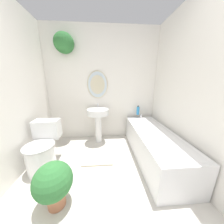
# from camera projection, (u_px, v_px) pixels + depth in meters

# --- Properties ---
(wall_back) EXTENTS (2.49, 0.37, 2.40)m
(wall_back) POSITION_uv_depth(u_px,v_px,m) (98.00, 81.00, 2.45)
(wall_back) COLOR silver
(wall_back) RESTS_ON ground_plane
(wall_right) EXTENTS (0.06, 2.46, 2.40)m
(wall_right) POSITION_uv_depth(u_px,v_px,m) (197.00, 90.00, 1.44)
(wall_right) COLOR silver
(wall_right) RESTS_ON ground_plane
(toilet) EXTENTS (0.41, 0.60, 0.70)m
(toilet) POSITION_uv_depth(u_px,v_px,m) (43.00, 149.00, 1.70)
(toilet) COLOR white
(toilet) RESTS_ON ground_plane
(pedestal_sink) EXTENTS (0.45, 0.45, 0.85)m
(pedestal_sink) POSITION_uv_depth(u_px,v_px,m) (98.00, 117.00, 2.38)
(pedestal_sink) COLOR white
(pedestal_sink) RESTS_ON ground_plane
(bathtub) EXTENTS (0.61, 1.64, 0.57)m
(bathtub) POSITION_uv_depth(u_px,v_px,m) (153.00, 144.00, 1.95)
(bathtub) COLOR silver
(bathtub) RESTS_ON ground_plane
(shampoo_bottle) EXTENTS (0.06, 0.06, 0.21)m
(shampoo_bottle) POSITION_uv_depth(u_px,v_px,m) (138.00, 111.00, 2.56)
(shampoo_bottle) COLOR #2D84C6
(shampoo_bottle) RESTS_ON bathtub
(potted_plant) EXTENTS (0.39, 0.39, 0.52)m
(potted_plant) POSITION_uv_depth(u_px,v_px,m) (54.00, 182.00, 1.15)
(potted_plant) COLOR #9E6042
(potted_plant) RESTS_ON ground_plane
(bath_mat) EXTENTS (0.51, 0.36, 0.02)m
(bath_mat) POSITION_uv_depth(u_px,v_px,m) (98.00, 158.00, 1.95)
(bath_mat) COLOR #B7A88E
(bath_mat) RESTS_ON ground_plane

